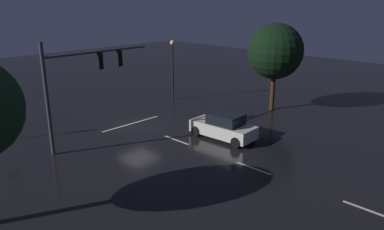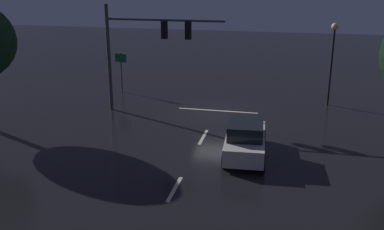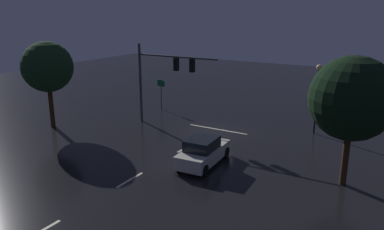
{
  "view_description": "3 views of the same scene",
  "coord_description": "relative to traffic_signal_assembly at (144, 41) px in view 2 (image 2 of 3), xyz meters",
  "views": [
    {
      "loc": [
        15.52,
        20.41,
        8.78
      ],
      "look_at": [
        -0.91,
        4.5,
        1.61
      ],
      "focal_mm": 35.06,
      "sensor_mm": 36.0,
      "label": 1
    },
    {
      "loc": [
        -4.13,
        25.43,
        8.32
      ],
      "look_at": [
        0.18,
        5.94,
        1.83
      ],
      "focal_mm": 41.37,
      "sensor_mm": 36.0,
      "label": 2
    },
    {
      "loc": [
        -12.83,
        24.94,
        9.14
      ],
      "look_at": [
        -0.14,
        3.45,
        2.2
      ],
      "focal_mm": 35.58,
      "sensor_mm": 36.0,
      "label": 3
    }
  ],
  "objects": [
    {
      "name": "ground_plane",
      "position": [
        -4.3,
        -0.42,
        -4.41
      ],
      "size": [
        80.0,
        80.0,
        0.0
      ],
      "primitive_type": "plane",
      "color": "black"
    },
    {
      "name": "traffic_signal_assembly",
      "position": [
        0.0,
        0.0,
        0.0
      ],
      "size": [
        7.21,
        0.47,
        6.52
      ],
      "color": "#383A3D",
      "rests_on": "ground_plane"
    },
    {
      "name": "lane_dash_far",
      "position": [
        -4.3,
        3.58,
        -4.4
      ],
      "size": [
        0.16,
        2.2,
        0.01
      ],
      "primitive_type": "cube",
      "rotation": [
        0.0,
        0.0,
        1.57
      ],
      "color": "beige",
      "rests_on": "ground_plane"
    },
    {
      "name": "lane_dash_mid",
      "position": [
        -4.3,
        9.58,
        -4.4
      ],
      "size": [
        0.16,
        2.2,
        0.01
      ],
      "primitive_type": "cube",
      "rotation": [
        0.0,
        0.0,
        1.57
      ],
      "color": "beige",
      "rests_on": "ground_plane"
    },
    {
      "name": "stop_bar",
      "position": [
        -4.3,
        -1.19,
        -4.4
      ],
      "size": [
        5.0,
        0.16,
        0.01
      ],
      "primitive_type": "cube",
      "color": "beige",
      "rests_on": "ground_plane"
    },
    {
      "name": "car_approaching",
      "position": [
        -6.69,
        5.51,
        -3.61
      ],
      "size": [
        2.12,
        4.45,
        1.7
      ],
      "color": "silver",
      "rests_on": "ground_plane"
    },
    {
      "name": "street_lamp_left_kerb",
      "position": [
        -11.1,
        -3.98,
        -0.72
      ],
      "size": [
        0.44,
        0.44,
        5.29
      ],
      "color": "black",
      "rests_on": "ground_plane"
    },
    {
      "name": "route_sign",
      "position": [
        3.22,
        -4.22,
        -2.36
      ],
      "size": [
        0.9,
        0.22,
        2.84
      ],
      "color": "#383A3D",
      "rests_on": "ground_plane"
    }
  ]
}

